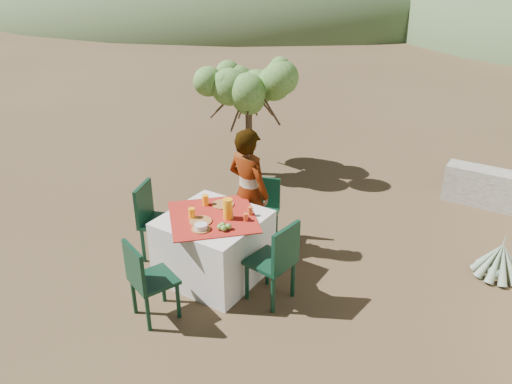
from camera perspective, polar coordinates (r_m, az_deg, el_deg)
ground at (r=6.32m, az=-8.17°, el=-6.83°), size 160.00×160.00×0.00m
table at (r=5.68m, az=-4.83°, el=-6.17°), size 1.30×1.30×0.76m
chair_far at (r=6.29m, az=0.81°, el=-1.79°), size 0.48×0.48×0.84m
chair_near at (r=5.07m, az=-12.42°, el=-9.59°), size 0.52×0.52×0.88m
chair_left at (r=6.07m, az=-11.56°, el=-2.86°), size 0.56×0.56×0.94m
chair_right at (r=5.18m, az=2.36°, el=-7.70°), size 0.48×0.48×0.93m
person at (r=5.93m, az=-0.88°, el=-0.02°), size 0.63×0.46×1.59m
shrub_tree at (r=8.00m, az=-0.32°, el=11.18°), size 1.47×1.44×1.73m
agave at (r=6.37m, az=26.07°, el=-7.03°), size 0.58×0.57×0.61m
hill_near_left at (r=40.38m, az=0.20°, el=20.88°), size 40.00×40.00×16.00m
plate_far at (r=5.72m, az=-3.80°, el=-1.41°), size 0.25×0.25×0.01m
plate_near at (r=5.38m, az=-6.36°, el=-3.34°), size 0.25×0.25×0.01m
glass_far at (r=5.71m, az=-5.80°, el=-0.92°), size 0.08×0.08×0.12m
glass_near at (r=5.44m, az=-7.35°, el=-2.44°), size 0.07×0.07×0.12m
juice_pitcher at (r=5.38m, az=-3.23°, el=-1.93°), size 0.11×0.11×0.23m
bowl_plate at (r=5.24m, az=-6.31°, el=-4.23°), size 0.20×0.20×0.01m
white_bowl at (r=5.22m, az=-6.32°, el=-3.93°), size 0.14×0.14×0.05m
jar_left at (r=5.36m, az=-1.21°, el=-2.88°), size 0.05×0.05×0.08m
jar_right at (r=5.48m, az=-0.66°, el=-2.14°), size 0.06×0.06×0.09m
napkin_holder at (r=5.42m, az=-3.01°, el=-2.55°), size 0.08×0.06×0.09m
fruit_cluster at (r=5.21m, az=-3.70°, el=-3.99°), size 0.13×0.12×0.07m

